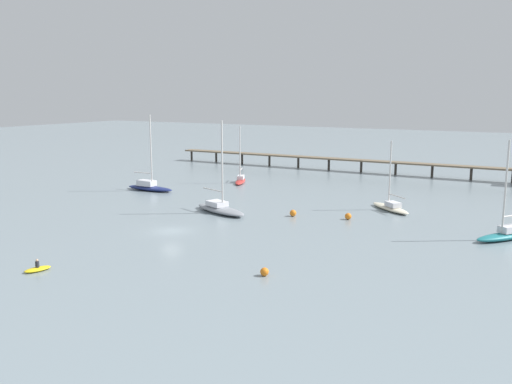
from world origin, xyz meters
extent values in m
plane|color=gray|center=(0.00, 0.00, 0.00)|extent=(400.00, 400.00, 0.00)
cube|color=brown|center=(0.00, 58.47, 2.47)|extent=(80.61, 3.64, 0.30)
cylinder|color=#38332D|center=(-39.29, 58.00, 1.16)|extent=(0.50, 0.50, 2.32)
cylinder|color=#38332D|center=(-32.15, 58.09, 1.16)|extent=(0.50, 0.50, 2.32)
cylinder|color=#38332D|center=(-25.00, 58.17, 1.16)|extent=(0.50, 0.50, 2.32)
cylinder|color=#38332D|center=(-17.86, 58.26, 1.16)|extent=(0.50, 0.50, 2.32)
cylinder|color=#38332D|center=(-10.72, 58.34, 1.16)|extent=(0.50, 0.50, 2.32)
cylinder|color=#38332D|center=(-3.57, 58.43, 1.16)|extent=(0.50, 0.50, 2.32)
cylinder|color=#38332D|center=(3.57, 58.51, 1.16)|extent=(0.50, 0.50, 2.32)
cylinder|color=#38332D|center=(10.72, 58.60, 1.16)|extent=(0.50, 0.50, 2.32)
cylinder|color=#38332D|center=(17.86, 58.68, 1.16)|extent=(0.50, 0.50, 2.32)
cylinder|color=#38332D|center=(25.00, 58.77, 1.16)|extent=(0.50, 0.50, 2.32)
ellipsoid|color=#1E727A|center=(34.78, 15.18, 0.39)|extent=(6.26, 7.67, 0.79)
cube|color=silver|center=(35.16, 15.71, 1.17)|extent=(2.37, 2.57, 0.76)
cylinder|color=silver|center=(34.54, 14.85, 5.98)|extent=(0.22, 0.22, 10.38)
ellipsoid|color=beige|center=(19.33, 24.42, 0.31)|extent=(7.54, 6.86, 0.62)
cube|color=silver|center=(19.82, 24.00, 0.97)|extent=(2.53, 2.46, 0.69)
cylinder|color=silver|center=(19.02, 24.69, 5.15)|extent=(0.22, 0.22, 9.06)
cylinder|color=silver|center=(20.45, 23.46, 2.25)|extent=(2.98, 2.58, 0.17)
ellipsoid|color=gray|center=(-0.48, 11.41, 0.41)|extent=(10.08, 6.04, 0.83)
cube|color=silver|center=(-1.20, 11.68, 1.17)|extent=(3.27, 2.84, 0.68)
cylinder|color=silver|center=(-0.02, 11.24, 6.70)|extent=(0.24, 0.24, 11.74)
cylinder|color=silver|center=(-2.08, 12.00, 2.94)|extent=(4.19, 1.70, 0.19)
ellipsoid|color=red|center=(-11.19, 34.45, 0.30)|extent=(4.43, 7.28, 0.60)
cube|color=silver|center=(-11.42, 34.98, 0.94)|extent=(1.98, 2.59, 0.70)
cylinder|color=silver|center=(-11.04, 34.12, 5.46)|extent=(0.21, 0.21, 9.73)
cylinder|color=silver|center=(-11.71, 35.62, 2.35)|extent=(1.50, 3.09, 0.17)
ellipsoid|color=navy|center=(-20.33, 20.17, 0.38)|extent=(9.13, 2.46, 0.76)
cube|color=silver|center=(-21.06, 20.17, 1.22)|extent=(3.12, 1.71, 0.92)
cylinder|color=silver|center=(-19.87, 20.16, 6.73)|extent=(0.23, 0.23, 11.94)
cylinder|color=silver|center=(-21.79, 20.17, 2.91)|extent=(3.83, 0.20, 0.18)
ellipsoid|color=yellow|center=(-1.47, -17.78, 0.17)|extent=(1.74, 2.67, 0.35)
cylinder|color=#26262D|center=(-1.47, -17.78, 0.62)|extent=(0.44, 0.44, 0.55)
sphere|color=tan|center=(-1.47, -17.78, 1.02)|extent=(0.24, 0.24, 0.24)
sphere|color=orange|center=(16.19, 16.08, 0.43)|extent=(0.86, 0.86, 0.86)
sphere|color=orange|center=(17.36, -8.73, 0.39)|extent=(0.77, 0.77, 0.77)
sphere|color=orange|center=(9.15, 14.27, 0.44)|extent=(0.89, 0.89, 0.89)
camera|label=1|loc=(39.60, -49.66, 16.05)|focal=38.23mm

